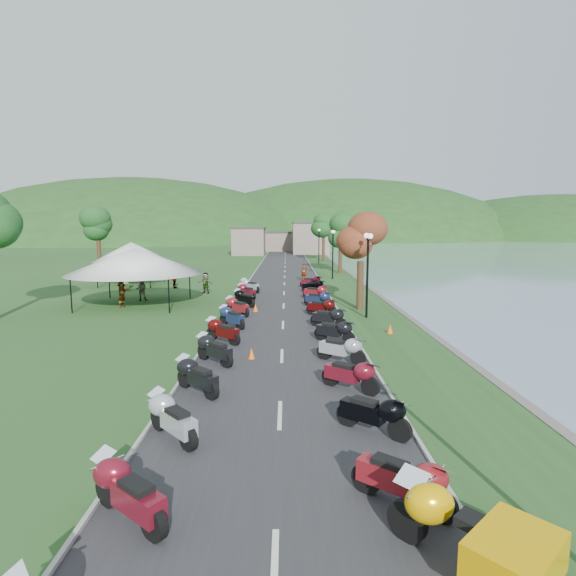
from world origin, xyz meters
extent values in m
plane|color=#2F5D26|center=(0.00, 0.00, 0.00)|extent=(400.00, 400.00, 0.00)
cube|color=#2E2E30|center=(0.00, 40.00, 0.01)|extent=(7.00, 120.00, 0.02)
cube|color=gray|center=(-2.00, 85.00, 2.50)|extent=(18.00, 16.00, 5.00)
imported|color=slate|center=(-10.94, 21.57, 0.00)|extent=(0.68, 0.78, 1.77)
imported|color=slate|center=(-10.51, 24.35, 0.00)|extent=(0.90, 0.61, 1.70)
imported|color=slate|center=(-11.40, 22.77, 0.00)|extent=(0.60, 1.05, 1.53)
cone|color=#F2590C|center=(-1.26, 9.60, 0.24)|extent=(0.30, 0.30, 0.47)
camera|label=1|loc=(0.19, -8.44, 5.47)|focal=28.00mm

